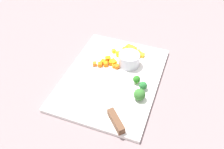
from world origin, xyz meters
TOP-DOWN VIEW (x-y plane):
  - ground_plane at (0.00, 0.00)m, footprint 4.00×4.00m
  - cutting_board at (0.00, 0.00)m, footprint 0.40×0.30m
  - prep_bowl at (-0.08, 0.03)m, footprint 0.07×0.07m
  - chef_knife at (0.12, 0.03)m, footprint 0.27×0.26m
  - carrot_dice_0 at (-0.05, 0.00)m, footprint 0.02×0.02m
  - carrot_dice_1 at (-0.05, -0.05)m, footprint 0.02×0.02m
  - carrot_dice_2 at (-0.07, -0.04)m, footprint 0.02×0.02m
  - carrot_dice_3 at (-0.05, -0.01)m, footprint 0.02×0.02m
  - carrot_dice_4 at (-0.07, -0.03)m, footprint 0.01×0.02m
  - carrot_dice_5 at (-0.06, -0.02)m, footprint 0.02×0.02m
  - carrot_dice_6 at (-0.04, -0.06)m, footprint 0.02×0.02m
  - carrot_dice_7 at (-0.03, -0.08)m, footprint 0.02×0.02m
  - carrot_dice_8 at (-0.04, -0.04)m, footprint 0.02×0.02m
  - pepper_dice_0 at (-0.14, -0.00)m, footprint 0.03×0.03m
  - pepper_dice_1 at (-0.11, -0.02)m, footprint 0.02×0.02m
  - pepper_dice_2 at (-0.12, 0.05)m, footprint 0.03×0.02m
  - pepper_dice_3 at (-0.12, 0.01)m, footprint 0.02×0.02m
  - pepper_dice_4 at (-0.14, 0.06)m, footprint 0.02×0.02m
  - pepper_dice_5 at (-0.15, 0.02)m, footprint 0.03×0.03m
  - pepper_dice_6 at (-0.12, -0.04)m, footprint 0.02×0.02m
  - pepper_dice_7 at (-0.15, 0.05)m, footprint 0.02×0.02m
  - pepper_dice_8 at (-0.16, 0.01)m, footprint 0.02×0.02m
  - pepper_dice_9 at (-0.06, -0.02)m, footprint 0.03×0.03m
  - broccoli_floret_0 at (-0.00, 0.08)m, footprint 0.02×0.02m
  - broccoli_floret_1 at (0.06, 0.11)m, footprint 0.04×0.04m
  - broccoli_floret_2 at (0.02, 0.11)m, footprint 0.03×0.03m

SIDE VIEW (x-z plane):
  - ground_plane at x=0.00m, z-range 0.00..0.00m
  - cutting_board at x=0.00m, z-range 0.00..0.01m
  - carrot_dice_3 at x=-0.05m, z-range 0.01..0.02m
  - pepper_dice_7 at x=-0.15m, z-range 0.01..0.02m
  - carrot_dice_4 at x=-0.07m, z-range 0.01..0.02m
  - pepper_dice_3 at x=-0.12m, z-range 0.01..0.02m
  - carrot_dice_6 at x=-0.04m, z-range 0.01..0.02m
  - pepper_dice_4 at x=-0.14m, z-range 0.01..0.02m
  - pepper_dice_6 at x=-0.12m, z-range 0.01..0.02m
  - carrot_dice_1 at x=-0.05m, z-range 0.01..0.02m
  - carrot_dice_7 at x=-0.03m, z-range 0.01..0.02m
  - carrot_dice_0 at x=-0.05m, z-range 0.01..0.03m
  - carrot_dice_5 at x=-0.06m, z-range 0.01..0.03m
  - pepper_dice_1 at x=-0.11m, z-range 0.01..0.03m
  - carrot_dice_8 at x=-0.04m, z-range 0.01..0.03m
  - pepper_dice_0 at x=-0.14m, z-range 0.01..0.03m
  - pepper_dice_9 at x=-0.06m, z-range 0.01..0.03m
  - chef_knife at x=0.12m, z-range 0.01..0.03m
  - carrot_dice_2 at x=-0.07m, z-range 0.01..0.03m
  - pepper_dice_5 at x=-0.15m, z-range 0.01..0.03m
  - pepper_dice_8 at x=-0.16m, z-range 0.01..0.03m
  - pepper_dice_2 at x=-0.12m, z-range 0.01..0.03m
  - broccoli_floret_2 at x=0.02m, z-range 0.01..0.04m
  - broccoli_floret_0 at x=0.00m, z-range 0.01..0.04m
  - broccoli_floret_1 at x=0.06m, z-range 0.01..0.05m
  - prep_bowl at x=-0.08m, z-range 0.01..0.06m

